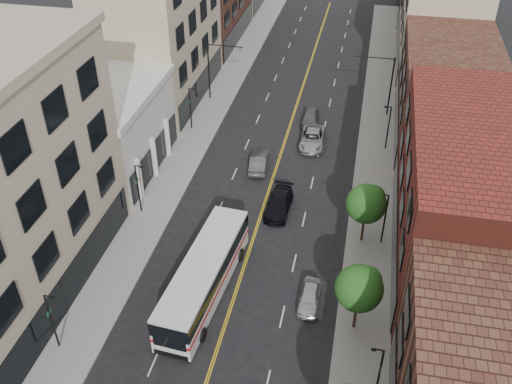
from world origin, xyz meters
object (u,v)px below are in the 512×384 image
Objects in this scene: car_lane_b at (312,138)px; car_parked_far at (310,297)px; city_bus at (204,274)px; car_lane_c at (310,117)px; car_lane_behind at (259,161)px; car_lane_a at (279,204)px.

car_parked_far is at bearing -85.18° from car_lane_b.
car_lane_b is at bearing 82.33° from city_bus.
car_lane_c is (-0.86, 4.95, -0.01)m from car_lane_b.
car_parked_far is 0.87× the size of car_lane_c.
car_lane_b is at bearing -136.23° from car_lane_behind.
city_bus is 2.55× the size of car_lane_a.
city_bus is 18.45m from car_lane_behind.
car_lane_c is at bearing -116.62° from car_lane_behind.
city_bus is at bearing -104.32° from car_lane_b.
car_parked_far is 0.70× the size of car_lane_b.
city_bus reaches higher than car_lane_c.
car_lane_b is (1.55, 12.53, 0.02)m from car_lane_a.
car_lane_a is at bearing 111.60° from car_parked_far.
car_lane_b reaches higher than car_lane_behind.
car_lane_behind reaches higher than car_parked_far.
city_bus is at bearing -175.55° from car_parked_far.
car_lane_behind is (-7.60, 17.83, 0.11)m from car_parked_far.
car_lane_behind is 0.90× the size of car_lane_a.
car_lane_c is at bearing 97.56° from car_parked_far.
car_parked_far is at bearing 106.91° from car_lane_behind.
car_lane_b is at bearing -80.79° from car_lane_c.
car_lane_behind is at bearing 117.42° from car_lane_a.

